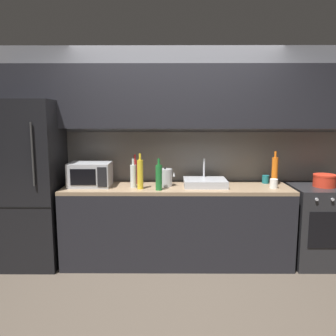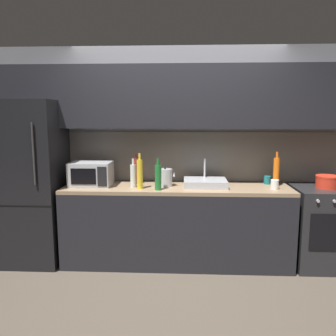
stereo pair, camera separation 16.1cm
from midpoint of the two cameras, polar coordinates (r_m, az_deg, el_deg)
The scene contains 16 objects.
ground_plane at distance 3.34m, azimuth 0.23°, elevation -21.75°, with size 10.00×10.00×0.00m, color #4C4238.
back_wall at distance 4.07m, azimuth 0.28°, elevation 6.72°, with size 4.29×0.44×2.50m.
counter_run at distance 3.97m, azimuth 0.26°, elevation -9.48°, with size 2.55×0.60×0.90m.
refrigerator at distance 4.19m, azimuth -23.03°, elevation -2.43°, with size 0.68×0.69×1.86m.
oven_range at distance 4.29m, azimuth 22.70°, elevation -8.80°, with size 0.60×0.62×0.90m.
microwave at distance 3.97m, azimuth -13.97°, elevation -1.05°, with size 0.46×0.35×0.27m.
sink_basin at distance 3.89m, azimuth 5.01°, elevation -2.42°, with size 0.48×0.38×0.30m.
kettle at distance 3.86m, azimuth -1.69°, elevation -1.61°, with size 0.20×0.16×0.22m.
wine_bottle_red at distance 4.01m, azimuth -6.67°, elevation -0.62°, with size 0.06×0.06×0.35m.
wine_bottle_yellow at distance 3.72m, azimuth -5.90°, elevation -1.00°, with size 0.07×0.07×0.39m.
wine_bottle_clear at distance 3.81m, azimuth -7.02°, elevation -1.29°, with size 0.07×0.07×0.32m.
wine_bottle_orange at distance 4.08m, azimuth 16.32°, elevation -0.44°, with size 0.07×0.07×0.39m.
wine_bottle_green at distance 3.65m, azimuth -2.80°, elevation -1.52°, with size 0.07×0.07×0.34m.
mug_teal at distance 4.17m, azimuth 14.91°, elevation -1.83°, with size 0.08×0.08×0.10m, color #19666B.
mug_white at distance 3.91m, azimuth 16.12°, elevation -2.52°, with size 0.09×0.09×0.10m, color silver.
cooking_pot at distance 4.19m, azimuth 23.69°, elevation -1.94°, with size 0.25×0.25×0.14m.
Camera 1 is at (-0.08, -2.88, 1.69)m, focal length 36.50 mm.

